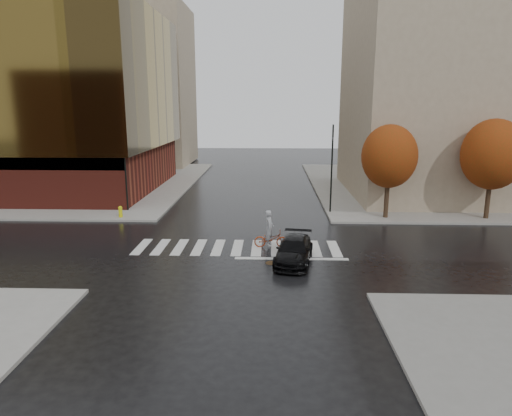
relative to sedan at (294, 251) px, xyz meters
The scene contains 15 objects.
ground 3.64m from the sedan, 149.85° to the left, with size 120.00×120.00×0.00m, color black.
sidewalk_nw 33.18m from the sedan, 136.59° to the left, with size 30.00×30.00×0.15m, color gray.
sidewalk_ne 28.99m from the sedan, 51.86° to the left, with size 30.00×30.00×0.15m, color gray.
crosswalk 3.91m from the sedan, 143.41° to the left, with size 12.00×3.00×0.01m, color silver.
office_glass 32.86m from the sedan, 141.75° to the left, with size 27.00×19.00×16.00m.
building_ne_tan 24.89m from the sedan, 53.52° to the left, with size 16.00×16.00×18.00m, color gray.
building_nw_far 44.28m from the sedan, 116.21° to the left, with size 14.00×12.00×20.00m, color gray.
tree_ne_a 12.12m from the sedan, 53.12° to the left, with size 3.80×3.80×6.50m.
tree_ne_b 17.14m from the sedan, 33.50° to the left, with size 4.20×4.20×6.89m.
sedan is the anchor object (origin of this frame).
cyclist 2.73m from the sedan, 116.66° to the left, with size 1.92×0.75×2.17m.
traffic_light_nw 16.46m from the sedan, 138.07° to the left, with size 0.19×0.17×6.42m.
traffic_light_ne 11.68m from the sedan, 73.49° to the left, with size 0.14×0.17×6.40m.
fire_hydrant 14.63m from the sedan, 144.11° to the left, with size 0.29×0.29×0.81m.
manhole 1.31m from the sedan, behind, with size 0.66×0.66×0.01m, color #48321A.
Camera 1 is at (1.91, -24.21, 8.00)m, focal length 32.00 mm.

